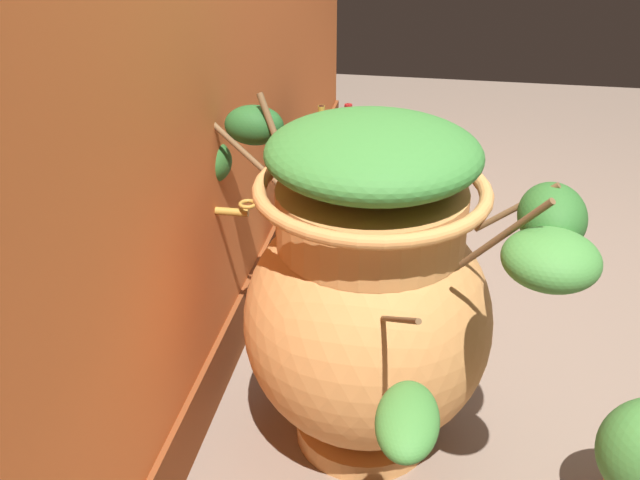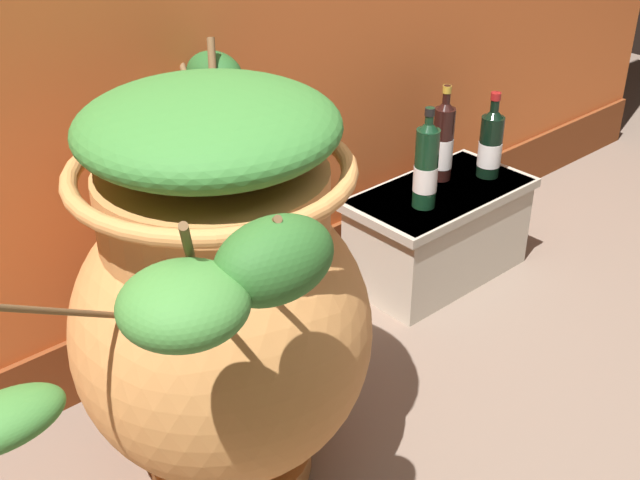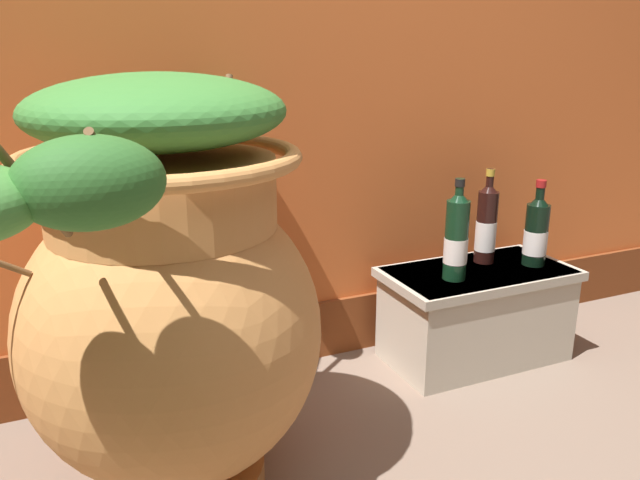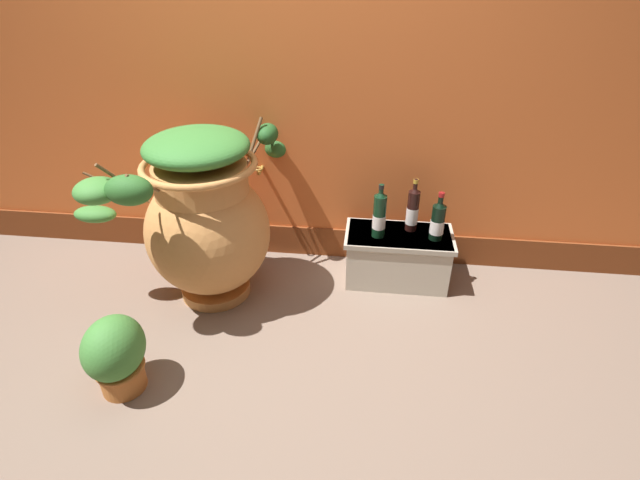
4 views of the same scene
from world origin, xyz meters
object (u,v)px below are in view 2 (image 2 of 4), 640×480
Objects in this scene: terracotta_urn at (219,298)px; wine_bottle_left at (426,165)px; wine_bottle_middle at (443,141)px; wine_bottle_right at (491,142)px.

terracotta_urn is 3.30× the size of wine_bottle_left.
wine_bottle_left is 0.22m from wine_bottle_middle.
terracotta_urn is at bearing -166.41° from wine_bottle_left.
wine_bottle_left reaches higher than wine_bottle_right.
wine_bottle_right is at bearing 1.09° from wine_bottle_left.
wine_bottle_middle is at bearing 15.99° from terracotta_urn.
terracotta_urn reaches higher than wine_bottle_middle.
terracotta_urn is 3.31× the size of wine_bottle_middle.
terracotta_urn is 0.97m from wine_bottle_left.
wine_bottle_left is 1.00× the size of wine_bottle_middle.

